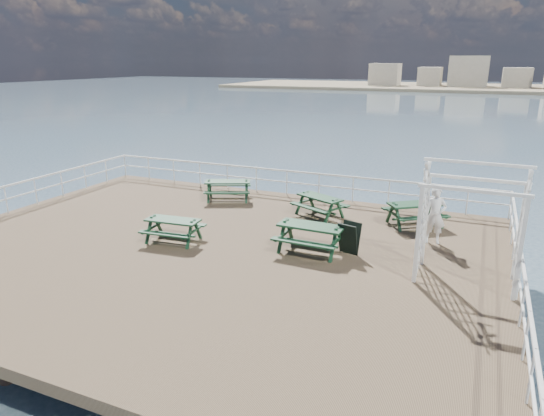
{
  "coord_description": "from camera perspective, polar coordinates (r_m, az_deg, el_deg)",
  "views": [
    {
      "loc": [
        7.63,
        -12.26,
        5.65
      ],
      "look_at": [
        1.68,
        1.39,
        1.1
      ],
      "focal_mm": 32.0,
      "sensor_mm": 36.0,
      "label": 1
    }
  ],
  "objects": [
    {
      "name": "sandwich_board",
      "position": [
        14.88,
        9.08,
        -3.57
      ],
      "size": [
        0.69,
        0.57,
        0.99
      ],
      "rotation": [
        0.0,
        0.0,
        -0.22
      ],
      "color": "black",
      "rests_on": "ground"
    },
    {
      "name": "ground",
      "position": [
        15.57,
        -7.75,
        -5.05
      ],
      "size": [
        18.0,
        14.0,
        0.3
      ],
      "primitive_type": "cube",
      "color": "brown",
      "rests_on": "ground"
    },
    {
      "name": "picnic_table_a",
      "position": [
        20.46,
        -5.22,
        2.59
      ],
      "size": [
        2.34,
        2.15,
        0.92
      ],
      "rotation": [
        0.0,
        0.0,
        0.42
      ],
      "color": "#153B1E",
      "rests_on": "ground"
    },
    {
      "name": "picnic_table_d",
      "position": [
        15.99,
        -11.57,
        -2.0
      ],
      "size": [
        1.87,
        1.56,
        0.85
      ],
      "rotation": [
        0.0,
        0.0,
        0.09
      ],
      "color": "#153B1E",
      "rests_on": "ground"
    },
    {
      "name": "picnic_table_c",
      "position": [
        17.91,
        16.5,
        -0.13
      ],
      "size": [
        2.44,
        2.35,
        0.93
      ],
      "rotation": [
        0.0,
        0.0,
        0.62
      ],
      "color": "#153B1E",
      "rests_on": "ground"
    },
    {
      "name": "picnic_table_e",
      "position": [
        14.86,
        4.58,
        -2.86
      ],
      "size": [
        2.03,
        1.66,
        0.97
      ],
      "rotation": [
        0.0,
        0.0,
        -0.03
      ],
      "color": "#153B1E",
      "rests_on": "ground"
    },
    {
      "name": "railing",
      "position": [
        17.38,
        -3.72,
        1.0
      ],
      "size": [
        17.77,
        13.76,
        1.1
      ],
      "color": "white",
      "rests_on": "ground"
    },
    {
      "name": "sea_backdrop",
      "position": [
        146.54,
        26.19,
        12.91
      ],
      "size": [
        300.0,
        300.0,
        9.2
      ],
      "color": "#3E5869",
      "rests_on": "ground"
    },
    {
      "name": "trellis_arbor",
      "position": [
        13.59,
        22.23,
        -2.39
      ],
      "size": [
        2.64,
        1.46,
        3.24
      ],
      "rotation": [
        0.0,
        0.0,
        -0.03
      ],
      "color": "white",
      "rests_on": "ground"
    },
    {
      "name": "person",
      "position": [
        16.27,
        18.63,
        -0.83
      ],
      "size": [
        0.74,
        0.56,
        1.85
      ],
      "primitive_type": "imported",
      "rotation": [
        0.0,
        0.0,
        0.19
      ],
      "color": "white",
      "rests_on": "ground"
    },
    {
      "name": "picnic_table_b",
      "position": [
        18.29,
        5.64,
        0.73
      ],
      "size": [
        2.22,
        2.05,
        0.87
      ],
      "rotation": [
        0.0,
        0.0,
        -0.43
      ],
      "color": "#153B1E",
      "rests_on": "ground"
    }
  ]
}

